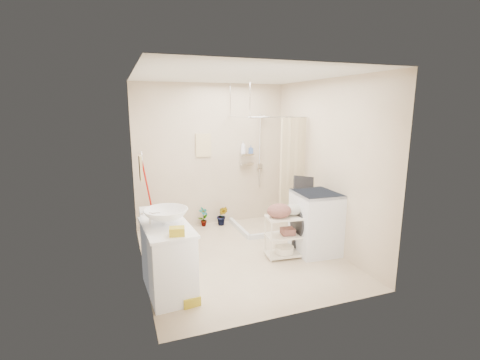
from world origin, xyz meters
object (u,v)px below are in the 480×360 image
(vanity, at_px, (168,259))
(toilet, at_px, (165,231))
(washing_machine, at_px, (317,222))
(laundry_rack, at_px, (285,233))

(vanity, distance_m, toilet, 1.13)
(washing_machine, xyz_separation_m, laundry_rack, (-0.54, -0.01, -0.10))
(vanity, relative_size, toilet, 1.30)
(toilet, xyz_separation_m, washing_machine, (2.18, -0.69, 0.11))
(toilet, distance_m, laundry_rack, 1.78)
(vanity, relative_size, laundry_rack, 1.26)
(washing_machine, relative_size, laundry_rack, 1.26)
(vanity, distance_m, laundry_rack, 1.81)
(toilet, height_order, washing_machine, washing_machine)
(vanity, bearing_deg, washing_machine, 6.52)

